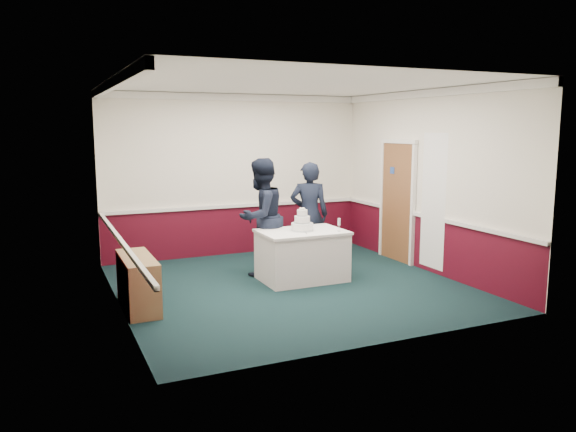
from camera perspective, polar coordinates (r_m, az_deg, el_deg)
name	(u,v)px	position (r m, az deg, el deg)	size (l,w,h in m)	color
ground	(291,286)	(8.58, 0.28, -7.14)	(5.00, 5.00, 0.00)	#132F2F
room_shell	(279,154)	(8.84, -0.88, 6.28)	(5.00, 5.00, 3.00)	white
sideboard	(138,282)	(7.75, -14.98, -6.53)	(0.41, 1.20, 0.70)	#A4844F
cake_table	(302,255)	(8.84, 1.44, -3.98)	(1.32, 0.92, 0.79)	white
wedding_cake	(302,224)	(8.74, 1.45, -0.79)	(0.35, 0.35, 0.36)	white
cake_knife	(306,233)	(8.57, 1.84, -1.72)	(0.01, 0.22, 0.01)	silver
champagne_flute	(339,223)	(8.72, 5.21, -0.66)	(0.05, 0.05, 0.21)	silver
person_man	(261,217)	(9.11, -2.77, -0.09)	(0.92, 0.72, 1.90)	black
person_woman	(309,214)	(9.68, 2.16, 0.18)	(0.66, 0.43, 1.81)	black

